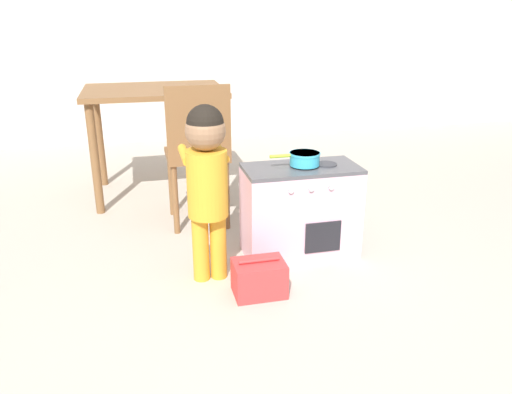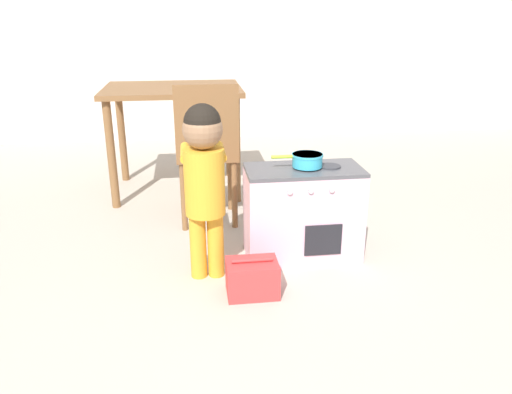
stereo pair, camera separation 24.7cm
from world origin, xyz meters
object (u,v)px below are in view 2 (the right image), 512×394
Objects in this scene: play_kitchen at (303,213)px; dining_table at (173,104)px; dining_chair_near at (207,150)px; toy_basket at (252,278)px; child_figure at (204,170)px; toy_pot at (307,159)px.

dining_table is (-0.69, 1.19, 0.40)m from play_kitchen.
dining_chair_near is at bearing -72.82° from dining_table.
dining_table reaches higher than toy_basket.
toy_pot is at bearing 16.49° from child_figure.
child_figure is at bearing -83.00° from dining_table.
toy_pot is 0.31× the size of child_figure.
child_figure is at bearing -163.19° from play_kitchen.
play_kitchen is 0.75m from dining_chair_near.
dining_chair_near is (-0.50, 0.52, -0.07)m from toy_pot.
dining_table reaches higher than play_kitchen.
dining_chair_near reaches higher than toy_pot.
toy_pot reaches higher than toy_basket.
child_figure is at bearing -163.51° from toy_pot.
dining_chair_near is at bearing 86.51° from child_figure.
toy_pot is at bearing 47.89° from toy_basket.
toy_basket is 0.27× the size of dining_chair_near.
dining_chair_near reaches higher than toy_basket.
dining_chair_near reaches higher than child_figure.
toy_pot is 1.11× the size of toy_basket.
dining_table is at bearing 120.72° from toy_pot.
play_kitchen is 2.52× the size of toy_basket.
dining_chair_near is (-0.16, 0.89, 0.40)m from toy_basket.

